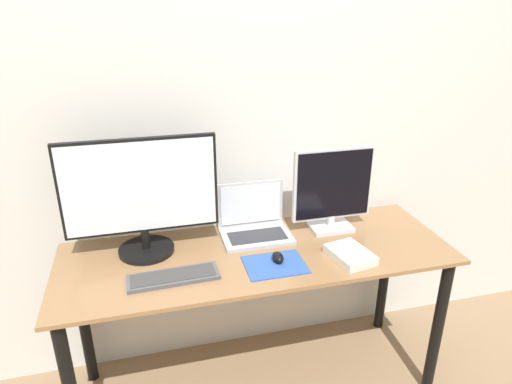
{
  "coord_description": "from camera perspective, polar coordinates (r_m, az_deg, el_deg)",
  "views": [
    {
      "loc": [
        -0.44,
        -1.38,
        1.77
      ],
      "look_at": [
        0.01,
        0.36,
        1.01
      ],
      "focal_mm": 32.0,
      "sensor_mm": 36.0,
      "label": 1
    }
  ],
  "objects": [
    {
      "name": "book",
      "position": [
        2.0,
        11.68,
        -7.69
      ],
      "size": [
        0.18,
        0.22,
        0.04
      ],
      "color": "silver",
      "rests_on": "desk"
    },
    {
      "name": "monitor_right",
      "position": [
        2.15,
        9.58,
        0.28
      ],
      "size": [
        0.39,
        0.14,
        0.4
      ],
      "color": "silver",
      "rests_on": "desk"
    },
    {
      "name": "keyboard",
      "position": [
        1.86,
        -10.3,
        -10.4
      ],
      "size": [
        0.36,
        0.13,
        0.02
      ],
      "color": "#4C4C51",
      "rests_on": "desk"
    },
    {
      "name": "desk",
      "position": [
        2.08,
        0.23,
        -10.43
      ],
      "size": [
        1.71,
        0.6,
        0.75
      ],
      "color": "olive",
      "rests_on": "ground_plane"
    },
    {
      "name": "mousepad",
      "position": [
        1.92,
        2.37,
        -9.05
      ],
      "size": [
        0.25,
        0.2,
        0.0
      ],
      "color": "#2D519E",
      "rests_on": "desk"
    },
    {
      "name": "wall_back",
      "position": [
        2.15,
        -2.25,
        8.86
      ],
      "size": [
        7.0,
        0.05,
        2.5
      ],
      "color": "silver",
      "rests_on": "ground_plane"
    },
    {
      "name": "laptop",
      "position": [
        2.14,
        -0.27,
        -3.81
      ],
      "size": [
        0.32,
        0.23,
        0.23
      ],
      "color": "#ADADB2",
      "rests_on": "desk"
    },
    {
      "name": "mouse",
      "position": [
        1.93,
        2.75,
        -8.15
      ],
      "size": [
        0.05,
        0.07,
        0.04
      ],
      "color": "black",
      "rests_on": "mousepad"
    },
    {
      "name": "monitor_left",
      "position": [
        1.96,
        -14.2,
        -0.41
      ],
      "size": [
        0.64,
        0.24,
        0.51
      ],
      "color": "black",
      "rests_on": "desk"
    }
  ]
}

